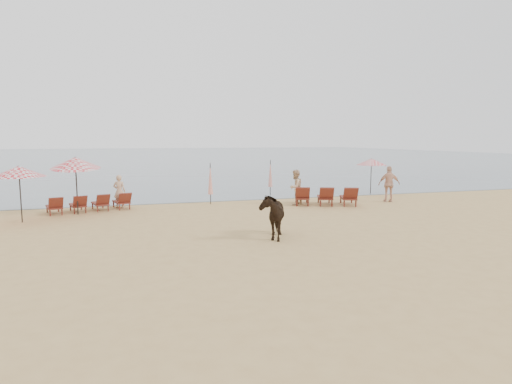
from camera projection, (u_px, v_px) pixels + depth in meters
The scene contains 13 objects.
ground at pixel (300, 244), 13.81m from camera, with size 120.00×120.00×0.00m, color tan.
sea at pixel (154, 155), 89.87m from camera, with size 160.00×140.00×0.06m, color #51606B.
lounger_cluster_left at pixel (90, 203), 19.92m from camera, with size 3.86×2.41×0.57m.
lounger_cluster_right at pixel (325, 196), 21.81m from camera, with size 3.51×2.77×0.68m.
umbrella_open_left_a at pixel (19, 172), 17.15m from camera, with size 2.03×2.03×2.31m.
umbrella_open_left_b at pixel (75, 163), 18.93m from camera, with size 2.11×2.15×2.69m.
umbrella_open_right at pixel (371, 162), 26.24m from camera, with size 1.80×1.80×2.20m.
umbrella_closed_left at pixel (210, 179), 22.08m from camera, with size 0.26×0.26×2.14m.
umbrella_closed_right at pixel (270, 174), 25.64m from camera, with size 0.26×0.26×2.12m.
cow at pixel (272, 215), 14.62m from camera, with size 0.86×1.88×1.59m, color black.
beachgoer_left at pixel (119, 191), 21.06m from camera, with size 0.60×0.39×1.63m, color tan.
beachgoer_right_a at pixel (295, 187), 21.89m from camera, with size 0.88×0.69×1.81m, color tan.
beachgoer_right_b at pixel (389, 184), 22.98m from camera, with size 1.13×0.47×1.94m, color #DDA68A.
Camera 1 is at (-5.24, -12.52, 3.37)m, focal length 30.00 mm.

